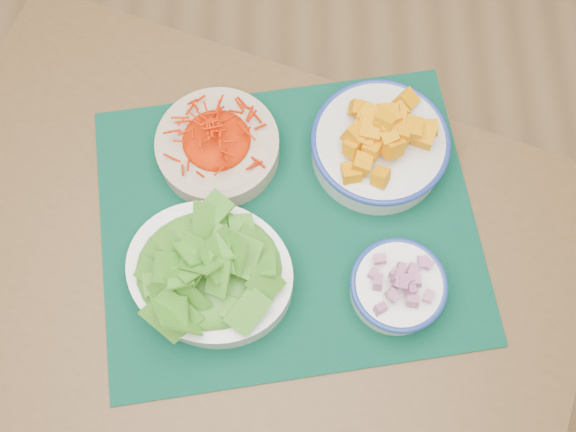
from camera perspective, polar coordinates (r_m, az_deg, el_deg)
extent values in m
plane|color=#AA8152|center=(1.76, -10.62, -13.76)|extent=(4.00, 4.00, 0.00)
cube|color=brown|center=(1.03, -4.71, -4.30)|extent=(1.28, 1.07, 0.04)
cylinder|color=brown|center=(1.61, -15.67, 8.00)|extent=(0.06, 0.06, 0.71)
cylinder|color=brown|center=(1.50, 18.59, -3.83)|extent=(0.06, 0.06, 0.71)
cube|color=black|center=(1.03, 0.00, -0.61)|extent=(0.66, 0.57, 0.00)
cylinder|color=#C3AF91|center=(1.06, -6.23, 6.07)|extent=(0.24, 0.24, 0.04)
ellipsoid|color=red|center=(1.03, -6.44, 6.97)|extent=(0.18, 0.18, 0.03)
cylinder|color=silver|center=(1.06, 8.06, 6.08)|extent=(0.26, 0.26, 0.05)
torus|color=navy|center=(1.04, 8.23, 6.64)|extent=(0.22, 0.22, 0.01)
ellipsoid|color=#F29601|center=(1.01, 8.47, 7.42)|extent=(0.19, 0.19, 0.05)
ellipsoid|color=#2B7617|center=(0.93, -7.25, -4.24)|extent=(0.22, 0.19, 0.06)
cylinder|color=white|center=(0.99, 9.65, -6.30)|extent=(0.17, 0.17, 0.05)
torus|color=navy|center=(0.97, 9.84, -6.02)|extent=(0.15, 0.15, 0.01)
ellipsoid|color=maroon|center=(0.95, 9.99, -5.79)|extent=(0.12, 0.12, 0.02)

